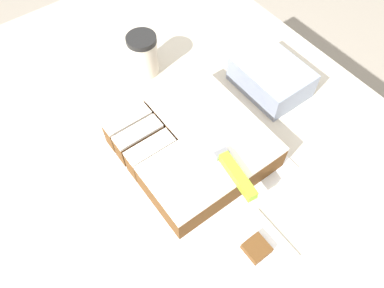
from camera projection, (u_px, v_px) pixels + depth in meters
The scene contains 9 objects.
ground_plane at pixel (182, 262), 1.69m from camera, with size 8.00×8.00×0.00m, color #9E9384.
countertop at pixel (178, 224), 1.30m from camera, with size 1.40×1.10×0.94m.
cake_board at pixel (192, 153), 0.90m from camera, with size 0.36×0.35×0.01m.
cake at pixel (194, 144), 0.86m from camera, with size 0.31×0.30×0.07m.
knife at pixel (228, 163), 0.78m from camera, with size 0.31×0.06×0.02m.
coffee_cup at pixel (143, 55), 1.00m from camera, with size 0.08×0.08×0.12m.
paper_napkin at pixel (254, 252), 0.77m from camera, with size 0.13×0.13×0.01m.
brownie at pixel (255, 250), 0.76m from camera, with size 0.05×0.05×0.02m.
storage_box at pixel (271, 77), 0.99m from camera, with size 0.19×0.15×0.08m.
Camera 1 is at (0.41, -0.25, 1.71)m, focal length 35.00 mm.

